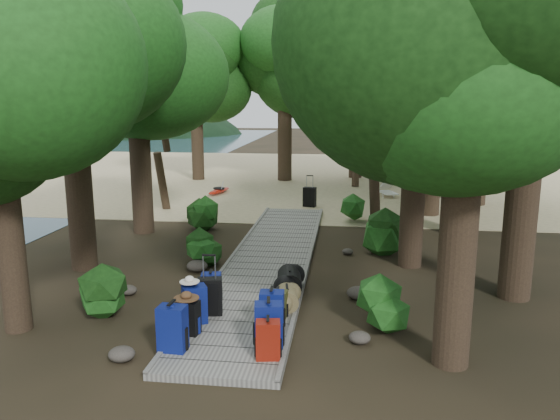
% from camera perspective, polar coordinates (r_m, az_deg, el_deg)
% --- Properties ---
extents(ground, '(120.00, 120.00, 0.00)m').
position_cam_1_polar(ground, '(12.72, -1.64, -6.76)').
color(ground, '#322719').
rests_on(ground, ground).
extents(sand_beach, '(40.00, 22.00, 0.02)m').
position_cam_1_polar(sand_beach, '(28.27, 3.35, 3.53)').
color(sand_beach, '#CCB98A').
rests_on(sand_beach, ground).
extents(boardwalk, '(2.00, 12.00, 0.12)m').
position_cam_1_polar(boardwalk, '(13.65, -1.00, -5.20)').
color(boardwalk, gray).
rests_on(boardwalk, ground).
extents(backpack_left_a, '(0.45, 0.33, 0.81)m').
position_cam_1_polar(backpack_left_a, '(8.87, -11.18, -11.80)').
color(backpack_left_a, navy).
rests_on(backpack_left_a, boardwalk).
extents(backpack_left_b, '(0.38, 0.30, 0.64)m').
position_cam_1_polar(backpack_left_b, '(9.43, -9.51, -10.85)').
color(backpack_left_b, black).
rests_on(backpack_left_b, boardwalk).
extents(backpack_left_c, '(0.49, 0.45, 0.75)m').
position_cam_1_polar(backpack_left_c, '(9.83, -8.92, -9.50)').
color(backpack_left_c, navy).
rests_on(backpack_left_c, boardwalk).
extents(backpack_left_d, '(0.42, 0.33, 0.58)m').
position_cam_1_polar(backpack_left_d, '(10.90, -7.19, -7.77)').
color(backpack_left_d, navy).
rests_on(backpack_left_d, boardwalk).
extents(backpack_right_a, '(0.40, 0.31, 0.66)m').
position_cam_1_polar(backpack_right_a, '(8.50, -1.26, -13.20)').
color(backpack_right_a, maroon).
rests_on(backpack_right_a, boardwalk).
extents(backpack_right_b, '(0.49, 0.37, 0.80)m').
position_cam_1_polar(backpack_right_b, '(8.85, -1.20, -11.69)').
color(backpack_right_b, navy).
rests_on(backpack_right_b, boardwalk).
extents(backpack_right_c, '(0.43, 0.32, 0.71)m').
position_cam_1_polar(backpack_right_c, '(9.56, -0.86, -10.13)').
color(backpack_right_c, navy).
rests_on(backpack_right_c, boardwalk).
extents(backpack_right_d, '(0.37, 0.28, 0.54)m').
position_cam_1_polar(backpack_right_d, '(10.00, -0.30, -9.64)').
color(backpack_right_d, '#3F421C').
rests_on(backpack_right_d, boardwalk).
extents(duffel_right_khaki, '(0.50, 0.66, 0.40)m').
position_cam_1_polar(duffel_right_khaki, '(10.41, 0.74, -9.16)').
color(duffel_right_khaki, olive).
rests_on(duffel_right_khaki, boardwalk).
extents(duffel_right_black, '(0.59, 0.83, 0.49)m').
position_cam_1_polar(duffel_right_black, '(11.20, 1.00, -7.39)').
color(duffel_right_black, black).
rests_on(duffel_right_black, boardwalk).
extents(suitcase_on_boardwalk, '(0.48, 0.33, 0.69)m').
position_cam_1_polar(suitcase_on_boardwalk, '(10.16, -7.33, -8.94)').
color(suitcase_on_boardwalk, black).
rests_on(suitcase_on_boardwalk, boardwalk).
extents(lone_suitcase_on_sand, '(0.51, 0.36, 0.72)m').
position_cam_1_polar(lone_suitcase_on_sand, '(20.34, 3.11, 1.37)').
color(lone_suitcase_on_sand, black).
rests_on(lone_suitcase_on_sand, sand_beach).
extents(hat_brown, '(0.43, 0.43, 0.13)m').
position_cam_1_polar(hat_brown, '(9.28, -9.77, -8.72)').
color(hat_brown, '#51351E').
rests_on(hat_brown, backpack_left_b).
extents(hat_white, '(0.35, 0.35, 0.12)m').
position_cam_1_polar(hat_white, '(9.69, -9.44, -7.09)').
color(hat_white, silver).
rests_on(hat_white, backpack_left_c).
extents(kayak, '(1.57, 3.57, 0.35)m').
position_cam_1_polar(kayak, '(23.16, -6.39, 2.12)').
color(kayak, '#A51B0E').
rests_on(kayak, sand_beach).
extents(sun_lounger, '(1.03, 1.75, 0.54)m').
position_cam_1_polar(sun_lounger, '(22.84, 11.21, 2.07)').
color(sun_lounger, silver).
rests_on(sun_lounger, sand_beach).
extents(tree_right_a, '(4.74, 4.74, 7.90)m').
position_cam_1_polar(tree_right_a, '(8.19, 18.99, 10.52)').
color(tree_right_a, black).
rests_on(tree_right_a, ground).
extents(tree_right_b, '(5.10, 5.10, 9.11)m').
position_cam_1_polar(tree_right_b, '(11.65, 25.02, 13.24)').
color(tree_right_b, black).
rests_on(tree_right_b, ground).
extents(tree_right_c, '(4.67, 4.67, 8.09)m').
position_cam_1_polar(tree_right_c, '(13.14, 14.22, 11.43)').
color(tree_right_c, black).
rests_on(tree_right_c, ground).
extents(tree_right_d, '(5.72, 5.72, 10.48)m').
position_cam_1_polar(tree_right_d, '(16.73, 19.41, 15.22)').
color(tree_right_d, black).
rests_on(tree_right_d, ground).
extents(tree_right_e, '(5.56, 5.56, 10.01)m').
position_cam_1_polar(tree_right_e, '(19.35, 16.07, 14.16)').
color(tree_right_e, black).
rests_on(tree_right_e, ground).
extents(tree_right_f, '(5.62, 5.62, 10.03)m').
position_cam_1_polar(tree_right_f, '(21.75, 20.66, 13.59)').
color(tree_right_f, black).
rests_on(tree_right_f, ground).
extents(tree_left_a, '(3.99, 3.99, 6.64)m').
position_cam_1_polar(tree_left_a, '(10.17, -27.24, 6.43)').
color(tree_left_a, black).
rests_on(tree_left_a, ground).
extents(tree_left_b, '(4.83, 4.83, 8.70)m').
position_cam_1_polar(tree_left_b, '(13.43, -21.00, 12.32)').
color(tree_left_b, black).
rests_on(tree_left_b, ground).
extents(tree_left_c, '(5.12, 5.12, 8.90)m').
position_cam_1_polar(tree_left_c, '(16.65, -14.79, 12.80)').
color(tree_left_c, black).
rests_on(tree_left_c, ground).
extents(tree_back_a, '(5.67, 5.67, 9.82)m').
position_cam_1_polar(tree_back_a, '(26.63, 0.51, 13.62)').
color(tree_back_a, black).
rests_on(tree_back_a, ground).
extents(tree_back_b, '(5.31, 5.31, 9.47)m').
position_cam_1_polar(tree_back_b, '(27.83, 8.13, 13.07)').
color(tree_back_b, black).
rests_on(tree_back_b, ground).
extents(tree_back_c, '(5.45, 5.45, 9.80)m').
position_cam_1_polar(tree_back_c, '(27.12, 13.73, 13.24)').
color(tree_back_c, black).
rests_on(tree_back_c, ground).
extents(tree_back_d, '(5.03, 5.03, 8.39)m').
position_cam_1_polar(tree_back_d, '(27.17, -8.78, 11.94)').
color(tree_back_d, black).
rests_on(tree_back_d, ground).
extents(palm_right_a, '(4.63, 4.63, 7.89)m').
position_cam_1_polar(palm_right_a, '(18.09, 10.78, 11.25)').
color(palm_right_a, '#123910').
rests_on(palm_right_a, ground).
extents(palm_right_b, '(4.60, 4.60, 8.90)m').
position_cam_1_polar(palm_right_b, '(23.65, 15.36, 12.33)').
color(palm_right_b, '#123910').
rests_on(palm_right_b, ground).
extents(palm_right_c, '(4.52, 4.52, 7.20)m').
position_cam_1_polar(palm_right_c, '(25.12, 8.67, 10.61)').
color(palm_right_c, '#123910').
rests_on(palm_right_c, ground).
extents(palm_left_a, '(3.99, 3.99, 6.35)m').
position_cam_1_polar(palm_left_a, '(20.06, -12.82, 8.99)').
color(palm_left_a, '#123910').
rests_on(palm_left_a, ground).
extents(rock_left_a, '(0.42, 0.38, 0.23)m').
position_cam_1_polar(rock_left_a, '(9.11, -16.21, -14.25)').
color(rock_left_a, '#4C473F').
rests_on(rock_left_a, ground).
extents(rock_left_b, '(0.37, 0.34, 0.21)m').
position_cam_1_polar(rock_left_b, '(11.86, -15.60, -8.07)').
color(rock_left_b, '#4C473F').
rests_on(rock_left_b, ground).
extents(rock_left_c, '(0.49, 0.44, 0.27)m').
position_cam_1_polar(rock_left_c, '(13.05, -8.65, -5.79)').
color(rock_left_c, '#4C473F').
rests_on(rock_left_c, ground).
extents(rock_left_d, '(0.32, 0.29, 0.18)m').
position_cam_1_polar(rock_left_d, '(16.05, -7.95, -2.61)').
color(rock_left_d, '#4C473F').
rests_on(rock_left_d, ground).
extents(rock_right_a, '(0.37, 0.33, 0.20)m').
position_cam_1_polar(rock_right_a, '(9.43, 8.33, -13.05)').
color(rock_right_a, '#4C473F').
rests_on(rock_right_a, ground).
extents(rock_right_b, '(0.47, 0.43, 0.26)m').
position_cam_1_polar(rock_right_b, '(11.31, 8.19, -8.58)').
color(rock_right_b, '#4C473F').
rests_on(rock_right_b, ground).
extents(rock_right_c, '(0.29, 0.26, 0.16)m').
position_cam_1_polar(rock_right_c, '(14.38, 7.09, -4.32)').
color(rock_right_c, '#4C473F').
rests_on(rock_right_c, ground).
extents(rock_right_d, '(0.56, 0.50, 0.31)m').
position_cam_1_polar(rock_right_d, '(15.98, 10.02, -2.50)').
color(rock_right_d, '#4C473F').
rests_on(rock_right_d, ground).
extents(shrub_left_a, '(1.16, 1.16, 1.04)m').
position_cam_1_polar(shrub_left_a, '(10.64, -17.47, -8.11)').
color(shrub_left_a, '#184314').
rests_on(shrub_left_a, ground).
extents(shrub_left_b, '(0.93, 0.93, 0.84)m').
position_cam_1_polar(shrub_left_b, '(13.42, -8.33, -4.03)').
color(shrub_left_b, '#184314').
rests_on(shrub_left_b, ground).
extents(shrub_left_c, '(1.11, 1.11, 1.00)m').
position_cam_1_polar(shrub_left_c, '(17.06, -7.94, -0.34)').
color(shrub_left_c, '#184314').
rests_on(shrub_left_c, ground).
extents(shrub_right_a, '(1.01, 1.01, 0.91)m').
position_cam_1_polar(shrub_right_a, '(9.91, 10.99, -9.67)').
color(shrub_right_a, '#184314').
rests_on(shrub_right_a, ground).
extents(shrub_right_b, '(1.34, 1.34, 1.21)m').
position_cam_1_polar(shrub_right_b, '(14.57, 11.32, -2.12)').
color(shrub_right_b, '#184314').
rests_on(shrub_right_b, ground).
extents(shrub_right_c, '(0.92, 0.92, 0.83)m').
position_cam_1_polar(shrub_right_c, '(17.96, 7.51, 0.01)').
color(shrub_right_c, '#184314').
rests_on(shrub_right_c, ground).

